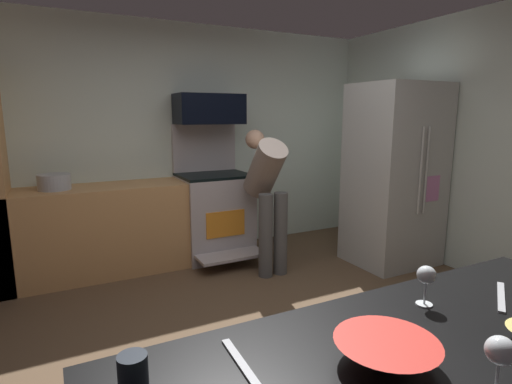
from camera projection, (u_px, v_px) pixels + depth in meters
ground_plane at (268, 349)px, 2.82m from camera, size 5.20×4.80×0.02m
wall_back at (170, 141)px, 4.63m from camera, size 5.20×0.12×2.60m
wall_right at (511, 148)px, 3.71m from camera, size 0.12×4.80×2.60m
lower_cabinet_run at (95, 231)px, 4.07m from camera, size 2.40×0.60×0.90m
oven_range at (214, 212)px, 4.62m from camera, size 0.76×0.94×1.50m
microwave at (209, 109)px, 4.48m from camera, size 0.74×0.38×0.33m
refrigerator at (394, 176)px, 4.34m from camera, size 0.86×0.76×1.92m
person_cook at (267, 189)px, 4.08m from camera, size 0.31×0.62×1.45m
mixing_bowl_large at (386, 353)px, 1.14m from camera, size 0.30×0.30×0.07m
wine_glass_near at (426, 277)px, 1.48m from camera, size 0.07×0.07×0.15m
wine_glass_far at (500, 353)px, 0.99m from camera, size 0.07×0.07×0.16m
mug_coffee at (133, 372)px, 1.03m from camera, size 0.08×0.08×0.09m
knife_chef at (501, 297)px, 1.56m from camera, size 0.26×0.18×0.01m
knife_paring at (241, 363)px, 1.14m from camera, size 0.04×0.26×0.01m
stock_pot at (54, 182)px, 3.82m from camera, size 0.29×0.29×0.15m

